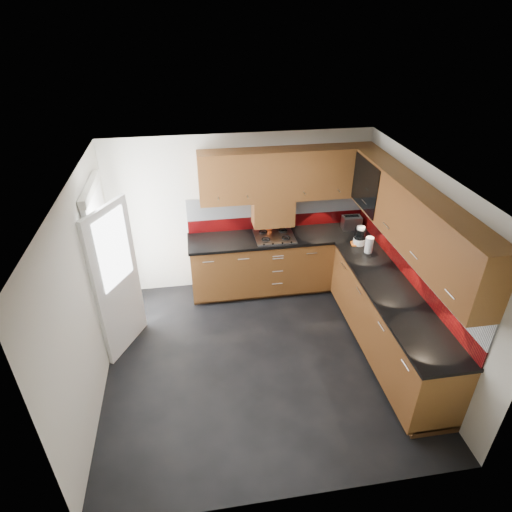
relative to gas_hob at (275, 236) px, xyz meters
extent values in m
cube|color=black|center=(-0.45, -1.47, -0.96)|extent=(4.00, 3.80, 0.02)
cube|color=white|center=(-0.45, -1.47, 1.50)|extent=(4.00, 3.80, 0.10)
cube|color=beige|center=(-0.45, 0.37, 0.25)|extent=(4.00, 0.08, 2.64)
cube|color=beige|center=(-0.45, -3.31, 0.25)|extent=(4.00, 0.08, 2.64)
cube|color=beige|center=(-2.39, -1.47, 0.25)|extent=(0.08, 3.80, 2.64)
cube|color=beige|center=(1.49, -1.47, 0.25)|extent=(0.08, 3.80, 2.64)
cube|color=#5C3514|center=(0.10, 0.03, -0.48)|extent=(2.70, 0.60, 0.95)
cube|color=brown|center=(1.15, -1.57, -0.48)|extent=(0.60, 2.60, 0.95)
cube|color=#442813|center=(0.10, 0.06, -0.90)|extent=(2.70, 0.54, 0.10)
cube|color=#442813|center=(1.18, -1.57, -0.90)|extent=(0.54, 2.60, 0.10)
cube|color=black|center=(0.09, 0.02, -0.03)|extent=(2.72, 0.62, 0.04)
cube|color=black|center=(1.14, -1.59, -0.03)|extent=(0.62, 2.60, 0.04)
cube|color=#66090B|center=(0.10, 0.32, 0.09)|extent=(2.70, 0.02, 0.20)
cube|color=silver|center=(0.10, 0.32, 0.36)|extent=(2.70, 0.02, 0.34)
cube|color=#66090B|center=(1.44, -1.27, 0.09)|extent=(0.02, 3.20, 0.20)
cube|color=silver|center=(1.44, -1.27, 0.36)|extent=(0.02, 3.20, 0.34)
cube|color=#5C3514|center=(0.20, 0.17, 0.89)|extent=(2.50, 0.33, 0.72)
cube|color=brown|center=(1.28, -1.43, 0.89)|extent=(0.33, 2.87, 0.72)
cube|color=silver|center=(0.05, -0.01, 0.68)|extent=(1.80, 0.01, 0.16)
cube|color=silver|center=(1.11, -1.47, 0.68)|extent=(0.01, 2.00, 0.16)
cube|color=#5C3514|center=(0.00, 0.17, 0.33)|extent=(0.60, 0.33, 0.40)
cube|color=black|center=(1.11, -0.40, 0.89)|extent=(0.01, 0.80, 0.66)
cube|color=#FFD18C|center=(1.42, -0.40, 0.89)|extent=(0.01, 0.76, 0.64)
cube|color=black|center=(1.28, -0.40, 0.91)|extent=(0.29, 0.76, 0.01)
cylinder|color=black|center=(1.28, -0.65, 1.01)|extent=(0.07, 0.07, 0.16)
cylinder|color=black|center=(1.28, -0.50, 1.01)|extent=(0.07, 0.07, 0.16)
cylinder|color=white|center=(1.28, -0.35, 1.01)|extent=(0.07, 0.07, 0.16)
cylinder|color=black|center=(1.28, -0.20, 1.01)|extent=(0.07, 0.07, 0.16)
cube|color=white|center=(-2.31, -0.57, 0.07)|extent=(0.06, 0.95, 2.04)
cube|color=white|center=(-2.13, -0.92, 0.05)|extent=(0.42, 0.73, 1.98)
cube|color=white|center=(-2.10, -0.92, 0.50)|extent=(0.28, 0.50, 0.90)
cube|color=silver|center=(0.00, 0.01, 0.00)|extent=(0.58, 0.50, 0.02)
torus|color=black|center=(-0.15, -0.11, 0.02)|extent=(0.13, 0.13, 0.02)
torus|color=black|center=(0.15, -0.11, 0.02)|extent=(0.13, 0.13, 0.02)
torus|color=black|center=(-0.15, 0.13, 0.02)|extent=(0.13, 0.13, 0.02)
torus|color=black|center=(0.15, 0.13, 0.02)|extent=(0.13, 0.13, 0.02)
cube|color=black|center=(0.00, -0.23, 0.01)|extent=(0.44, 0.04, 0.02)
cylinder|color=#E24715|center=(-0.04, 0.24, 0.05)|extent=(0.11, 0.11, 0.13)
cylinder|color=brown|center=(-0.05, 0.26, 0.22)|extent=(0.05, 0.03, 0.27)
cylinder|color=brown|center=(-0.04, 0.26, 0.21)|extent=(0.05, 0.02, 0.25)
cylinder|color=brown|center=(-0.05, 0.25, 0.23)|extent=(0.05, 0.04, 0.29)
cylinder|color=brown|center=(-0.03, 0.25, 0.20)|extent=(0.04, 0.03, 0.23)
cylinder|color=brown|center=(-0.06, 0.24, 0.21)|extent=(0.02, 0.05, 0.26)
cube|color=silver|center=(1.21, 0.10, 0.08)|extent=(0.29, 0.19, 0.19)
cube|color=black|center=(1.21, 0.10, 0.18)|extent=(0.22, 0.03, 0.01)
cube|color=black|center=(1.21, 0.14, 0.18)|extent=(0.22, 0.03, 0.01)
cylinder|color=white|center=(1.15, -0.39, 0.03)|extent=(0.17, 0.17, 0.09)
cylinder|color=black|center=(1.15, -0.39, 0.15)|extent=(0.16, 0.16, 0.15)
cylinder|color=white|center=(1.15, -0.39, 0.25)|extent=(0.11, 0.11, 0.04)
cylinder|color=white|center=(1.19, -0.63, 0.10)|extent=(0.13, 0.13, 0.23)
cube|color=orange|center=(1.12, -0.39, -0.01)|extent=(0.17, 0.15, 0.02)
camera|label=1|loc=(-1.14, -5.42, 2.99)|focal=30.00mm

